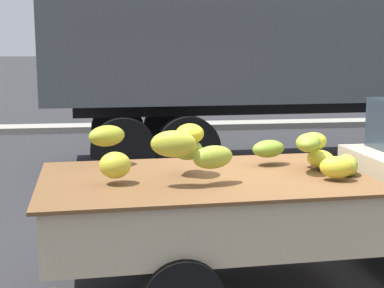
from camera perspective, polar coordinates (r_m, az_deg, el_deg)
ground at (r=5.88m, az=9.59°, el=-12.68°), size 220.00×220.00×0.00m
curb_strip at (r=15.30m, az=-1.46°, el=1.80°), size 80.00×0.80×0.16m
semi_trailer at (r=11.59m, az=16.42°, el=11.00°), size 12.07×2.95×3.95m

